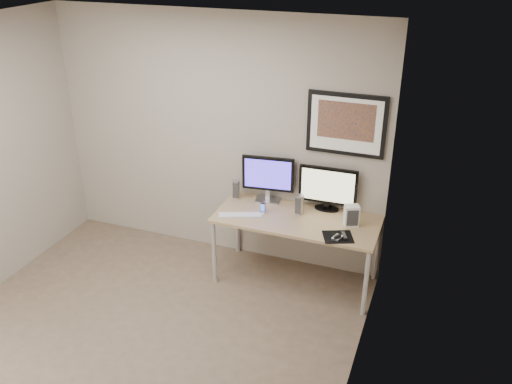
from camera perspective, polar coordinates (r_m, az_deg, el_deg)
floor at (r=5.05m, az=-11.92°, el=-15.03°), size 3.60×3.60×0.00m
room at (r=4.53m, az=-10.86°, el=4.47°), size 3.60×3.60×3.60m
desk at (r=5.33m, az=4.31°, el=-3.35°), size 1.60×0.70×0.73m
framed_art at (r=5.17m, az=9.47°, el=7.03°), size 0.75×0.04×0.60m
monitor_large at (r=5.50m, az=1.27°, el=1.60°), size 0.53×0.20×0.49m
monitor_tv at (r=5.38m, az=7.57°, el=0.46°), size 0.58×0.14×0.46m
speaker_left at (r=5.64m, az=-2.13°, el=0.32°), size 0.10×0.10×0.20m
speaker_right at (r=5.33m, az=4.63°, el=-1.32°), size 0.09×0.09×0.20m
phone_dock at (r=5.34m, az=0.72°, el=-1.71°), size 0.06×0.06×0.12m
keyboard at (r=5.32m, az=-1.69°, el=-2.43°), size 0.44×0.27×0.02m
mousepad at (r=5.02m, az=8.62°, el=-4.69°), size 0.34×0.32×0.00m
mouse at (r=4.98m, az=8.56°, el=-4.70°), size 0.09×0.12×0.04m
remote at (r=5.04m, az=9.27°, el=-4.54°), size 0.10×0.16×0.02m
fan_unit at (r=5.19m, az=10.02°, el=-2.46°), size 0.16×0.14×0.21m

